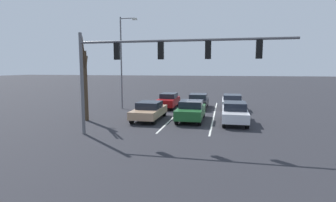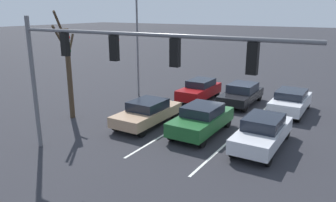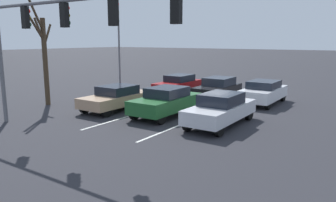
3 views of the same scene
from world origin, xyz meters
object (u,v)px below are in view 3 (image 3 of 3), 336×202
car_tan_rightlane_front (117,97)px  car_darkgreen_midlane_front (166,101)px  traffic_signal_gantry (56,26)px  bare_tree_near (44,55)px  car_white_leftlane_second (263,92)px  car_black_midlane_second (218,87)px  street_lamp_right_shoulder (120,26)px  car_maroon_rightlane_second (178,85)px  car_silver_leftlane_front (221,109)px

car_tan_rightlane_front → car_darkgreen_midlane_front: 3.29m
traffic_signal_gantry → bare_tree_near: 7.53m
car_tan_rightlane_front → car_white_leftlane_second: 9.28m
car_white_leftlane_second → bare_tree_near: bare_tree_near is taller
car_white_leftlane_second → traffic_signal_gantry: size_ratio=0.36×
car_black_midlane_second → car_white_leftlane_second: bearing=174.7°
car_darkgreen_midlane_front → car_black_midlane_second: bearing=-89.2°
street_lamp_right_shoulder → car_maroon_rightlane_second: bearing=-162.4°
car_tan_rightlane_front → car_black_midlane_second: car_black_midlane_second is taller
car_black_midlane_second → car_tan_rightlane_front: bearing=65.2°
car_white_leftlane_second → street_lamp_right_shoulder: size_ratio=0.49×
traffic_signal_gantry → street_lamp_right_shoulder: bearing=-60.4°
car_silver_leftlane_front → street_lamp_right_shoulder: street_lamp_right_shoulder is taller
car_black_midlane_second → bare_tree_near: 11.67m
car_black_midlane_second → bare_tree_near: bearing=46.7°
car_darkgreen_midlane_front → street_lamp_right_shoulder: bearing=-32.3°
car_darkgreen_midlane_front → street_lamp_right_shoulder: size_ratio=0.50×
car_tan_rightlane_front → car_black_midlane_second: bearing=-114.8°
car_maroon_rightlane_second → traffic_signal_gantry: (-1.48, 11.62, 3.82)m
car_tan_rightlane_front → car_white_leftlane_second: size_ratio=1.05×
car_silver_leftlane_front → car_darkgreen_midlane_front: size_ratio=1.06×
car_silver_leftlane_front → car_maroon_rightlane_second: bearing=-44.3°
car_darkgreen_midlane_front → traffic_signal_gantry: size_ratio=0.37×
car_white_leftlane_second → car_maroon_rightlane_second: car_maroon_rightlane_second is taller
car_black_midlane_second → traffic_signal_gantry: size_ratio=0.36×
car_maroon_rightlane_second → car_darkgreen_midlane_front: bearing=116.9°
car_darkgreen_midlane_front → car_maroon_rightlane_second: 6.80m
car_silver_leftlane_front → car_white_leftlane_second: car_silver_leftlane_front is taller
car_silver_leftlane_front → car_darkgreen_midlane_front: car_darkgreen_midlane_front is taller
car_white_leftlane_second → bare_tree_near: (11.19, 8.00, 2.37)m
car_maroon_rightlane_second → car_silver_leftlane_front: bearing=135.7°
car_tan_rightlane_front → car_darkgreen_midlane_front: bearing=-174.4°
car_silver_leftlane_front → car_white_leftlane_second: size_ratio=1.08×
car_maroon_rightlane_second → traffic_signal_gantry: traffic_signal_gantry is taller
car_black_midlane_second → bare_tree_near: (7.83, 8.32, 2.40)m
bare_tree_near → car_black_midlane_second: bearing=-133.3°
car_tan_rightlane_front → car_white_leftlane_second: (-6.54, -6.59, 0.04)m
car_white_leftlane_second → traffic_signal_gantry: traffic_signal_gantry is taller
bare_tree_near → car_tan_rightlane_front: bearing=-163.1°
car_black_midlane_second → street_lamp_right_shoulder: bearing=14.5°
car_silver_leftlane_front → car_maroon_rightlane_second: 8.90m
car_silver_leftlane_front → traffic_signal_gantry: bearing=47.9°
car_silver_leftlane_front → car_black_midlane_second: car_silver_leftlane_front is taller
car_darkgreen_midlane_front → traffic_signal_gantry: bearing=74.0°
car_silver_leftlane_front → car_black_midlane_second: bearing=-63.4°
street_lamp_right_shoulder → bare_tree_near: (0.51, 6.42, -1.94)m
car_maroon_rightlane_second → car_white_leftlane_second: bearing=-178.1°
car_maroon_rightlane_second → street_lamp_right_shoulder: size_ratio=0.48×
car_white_leftlane_second → street_lamp_right_shoulder: (10.68, 1.58, 4.32)m
car_tan_rightlane_front → bare_tree_near: 5.43m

